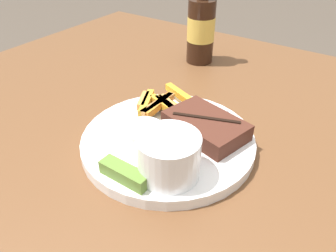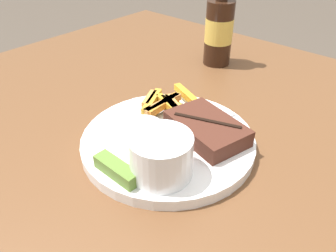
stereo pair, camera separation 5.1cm
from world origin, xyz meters
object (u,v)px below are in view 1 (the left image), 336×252
object	(u,v)px
steak_portion	(206,126)
dipping_sauce_cup	(143,133)
beer_bottle	(201,27)
coleslaw_cup	(169,154)
dinner_plate	(168,141)
fork_utensil	(144,115)
knife_utensil	(186,130)
pickle_spear	(125,174)

from	to	relation	value
steak_portion	dipping_sauce_cup	bearing A→B (deg)	-133.74
steak_portion	beer_bottle	size ratio (longest dim) A/B	0.60
coleslaw_cup	dipping_sauce_cup	world-z (taller)	coleslaw_cup
dinner_plate	steak_portion	bearing A→B (deg)	44.14
fork_utensil	knife_utensil	size ratio (longest dim) A/B	0.79
knife_utensil	beer_bottle	size ratio (longest dim) A/B	0.69
dipping_sauce_cup	beer_bottle	distance (m)	0.37
coleslaw_cup	knife_utensil	size ratio (longest dim) A/B	0.52
beer_bottle	dinner_plate	bearing A→B (deg)	-68.32
dinner_plate	coleslaw_cup	xyz separation A→B (m)	(0.05, -0.07, 0.04)
coleslaw_cup	dipping_sauce_cup	size ratio (longest dim) A/B	1.35
steak_portion	coleslaw_cup	size ratio (longest dim) A/B	1.66
steak_portion	fork_utensil	distance (m)	0.11
steak_portion	fork_utensil	xyz separation A→B (m)	(-0.11, -0.02, -0.01)
dinner_plate	knife_utensil	world-z (taller)	knife_utensil
dinner_plate	steak_portion	xyz separation A→B (m)	(0.04, 0.04, 0.02)
beer_bottle	coleslaw_cup	bearing A→B (deg)	-65.68
dinner_plate	fork_utensil	xyz separation A→B (m)	(-0.07, 0.02, 0.01)
steak_portion	coleslaw_cup	xyz separation A→B (m)	(0.01, -0.11, 0.02)
dinner_plate	pickle_spear	bearing A→B (deg)	-86.37
coleslaw_cup	beer_bottle	bearing A→B (deg)	114.32
dipping_sauce_cup	knife_utensil	xyz separation A→B (m)	(0.04, 0.06, -0.01)
pickle_spear	fork_utensil	distance (m)	0.16
fork_utensil	knife_utensil	bearing A→B (deg)	22.27
dipping_sauce_cup	fork_utensil	distance (m)	0.07
steak_portion	knife_utensil	xyz separation A→B (m)	(-0.03, -0.01, -0.01)
fork_utensil	beer_bottle	world-z (taller)	beer_bottle
dipping_sauce_cup	pickle_spear	bearing A→B (deg)	-68.41
steak_portion	dipping_sauce_cup	size ratio (longest dim) A/B	2.23
fork_utensil	dinner_plate	bearing A→B (deg)	-0.00
coleslaw_cup	fork_utensil	distance (m)	0.15
dinner_plate	pickle_spear	distance (m)	0.11
pickle_spear	knife_utensil	distance (m)	0.14
beer_bottle	knife_utensil	bearing A→B (deg)	-63.99
coleslaw_cup	beer_bottle	xyz separation A→B (m)	(-0.18, 0.39, 0.03)
coleslaw_cup	steak_portion	bearing A→B (deg)	92.64
pickle_spear	knife_utensil	world-z (taller)	pickle_spear
coleslaw_cup	beer_bottle	size ratio (longest dim) A/B	0.36
steak_portion	dinner_plate	bearing A→B (deg)	-135.86
pickle_spear	knife_utensil	bearing A→B (deg)	86.56
beer_bottle	dipping_sauce_cup	bearing A→B (deg)	-73.78
dipping_sauce_cup	fork_utensil	world-z (taller)	dipping_sauce_cup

